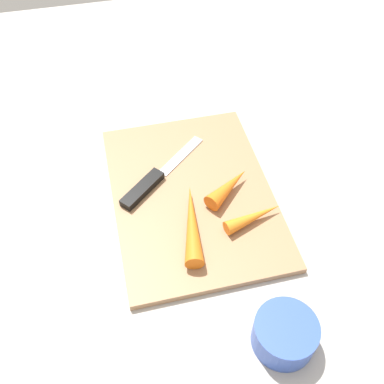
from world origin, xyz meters
The scene contains 7 objects.
ground_plane centered at (0.00, 0.00, 0.00)m, with size 1.40×1.40×0.00m, color #ADA8A0.
cutting_board centered at (0.00, 0.00, 0.01)m, with size 0.36×0.26×0.01m, color #99704C.
knife centered at (0.03, 0.07, 0.02)m, with size 0.15×0.16×0.01m.
carrot_longest centered at (-0.07, 0.02, 0.03)m, with size 0.03×0.03×0.15m, color orange.
carrot_shortest centered at (-0.01, -0.06, 0.03)m, with size 0.03×0.03×0.09m, color orange.
carrot_medium centered at (-0.08, -0.08, 0.02)m, with size 0.02×0.02×0.10m, color orange.
small_bowl centered at (-0.27, -0.06, 0.02)m, with size 0.08×0.08×0.05m, color #3351B2.
Camera 1 is at (-0.46, 0.11, 0.58)m, focal length 41.66 mm.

